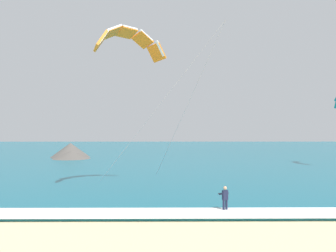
% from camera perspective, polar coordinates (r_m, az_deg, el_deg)
% --- Properties ---
extents(sea, '(200.00, 120.00, 0.20)m').
position_cam_1_polar(sea, '(79.43, 5.67, -4.33)').
color(sea, '#146075').
rests_on(sea, ground).
extents(surf_foam, '(200.00, 2.46, 0.04)m').
position_cam_1_polar(surf_foam, '(22.12, 22.74, -13.65)').
color(surf_foam, white).
rests_on(surf_foam, sea).
extents(surfboard, '(0.91, 1.47, 0.09)m').
position_cam_1_polar(surfboard, '(21.51, 9.85, -14.60)').
color(surfboard, white).
rests_on(surfboard, ground).
extents(kitesurfer, '(0.64, 0.64, 1.69)m').
position_cam_1_polar(kitesurfer, '(21.32, 9.82, -12.20)').
color(kitesurfer, '#191E38').
rests_on(kitesurfer, ground).
extents(kite_primary, '(9.65, 9.71, 12.83)m').
position_cam_1_polar(kite_primary, '(29.34, -6.74, 14.59)').
color(kite_primary, orange).
extents(headland_left, '(8.55, 10.51, 2.80)m').
position_cam_1_polar(headland_left, '(61.65, -16.46, -4.37)').
color(headland_left, '#56514C').
rests_on(headland_left, ground).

